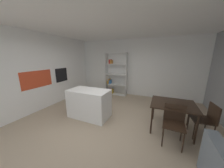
# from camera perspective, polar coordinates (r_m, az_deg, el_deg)

# --- Properties ---
(ground_plane) EXTENTS (9.02, 9.02, 0.00)m
(ground_plane) POSITION_cam_1_polar(r_m,az_deg,el_deg) (3.64, -4.32, -18.66)
(ground_plane) COLOR tan
(ceiling_slab) EXTENTS (6.56, 5.95, 0.06)m
(ceiling_slab) POSITION_cam_1_polar(r_m,az_deg,el_deg) (3.20, -5.33, 29.25)
(ceiling_slab) COLOR white
(ceiling_slab) RESTS_ON ground_plane
(back_partition) EXTENTS (6.56, 0.06, 2.78)m
(back_partition) POSITION_cam_1_polar(r_m,az_deg,el_deg) (5.87, 9.01, 8.01)
(back_partition) COLOR white
(back_partition) RESTS_ON ground_plane
(tall_cabinet_run_left) EXTENTS (0.68, 5.36, 2.78)m
(tall_cabinet_run_left) POSITION_cam_1_polar(r_m,az_deg,el_deg) (5.15, -34.50, 5.05)
(tall_cabinet_run_left) COLOR white
(tall_cabinet_run_left) RESTS_ON ground_plane
(cabinet_niche_splashback) EXTENTS (0.01, 1.10, 0.60)m
(cabinet_niche_splashback) POSITION_cam_1_polar(r_m,az_deg,el_deg) (4.81, -33.51, 2.01)
(cabinet_niche_splashback) COLOR #CC4223
(cabinet_niche_splashback) RESTS_ON ground_plane
(built_in_oven) EXTENTS (0.06, 0.58, 0.57)m
(built_in_oven) POSITION_cam_1_polar(r_m,az_deg,el_deg) (5.44, -24.06, 4.25)
(built_in_oven) COLOR black
(built_in_oven) RESTS_ON ground_plane
(kitchen_island) EXTENTS (1.30, 0.71, 0.91)m
(kitchen_island) POSITION_cam_1_polar(r_m,az_deg,el_deg) (3.82, -11.37, -9.57)
(kitchen_island) COLOR white
(kitchen_island) RESTS_ON ground_plane
(open_bookshelf) EXTENTS (1.12, 0.35, 2.13)m
(open_bookshelf) POSITION_cam_1_polar(r_m,az_deg,el_deg) (5.83, 1.35, 4.14)
(open_bookshelf) COLOR white
(open_bookshelf) RESTS_ON ground_plane
(dining_table) EXTENTS (1.06, 0.91, 0.76)m
(dining_table) POSITION_cam_1_polar(r_m,az_deg,el_deg) (3.40, 28.26, -9.78)
(dining_table) COLOR black
(dining_table) RESTS_ON ground_plane
(dining_chair_window_side) EXTENTS (0.50, 0.50, 0.86)m
(dining_chair_window_side) POSITION_cam_1_polar(r_m,az_deg,el_deg) (3.63, 39.99, -12.78)
(dining_chair_window_side) COLOR black
(dining_chair_window_side) RESTS_ON ground_plane
(dining_chair_near) EXTENTS (0.46, 0.47, 0.88)m
(dining_chair_near) POSITION_cam_1_polar(r_m,az_deg,el_deg) (3.03, 28.72, -15.74)
(dining_chair_near) COLOR black
(dining_chair_near) RESTS_ON ground_plane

